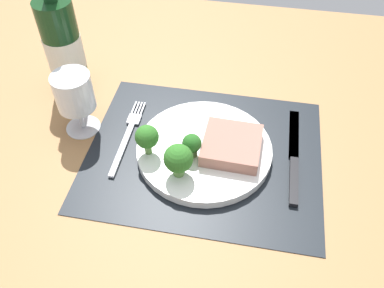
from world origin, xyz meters
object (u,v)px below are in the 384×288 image
(steak, at_px, (232,146))
(wine_glass, at_px, (75,95))
(knife, at_px, (294,161))
(plate, at_px, (204,149))
(fork, at_px, (128,135))
(wine_bottle, at_px, (63,45))

(steak, height_order, wine_glass, wine_glass)
(steak, distance_m, wine_glass, 0.29)
(knife, bearing_deg, steak, -175.09)
(plate, bearing_deg, wine_glass, 174.17)
(knife, bearing_deg, plate, -176.59)
(plate, bearing_deg, steak, -1.57)
(fork, xyz_separation_m, wine_bottle, (-0.16, 0.13, 0.09))
(steak, xyz_separation_m, fork, (-0.19, 0.02, -0.03))
(fork, distance_m, wine_bottle, 0.22)
(plate, distance_m, wine_glass, 0.25)
(plate, bearing_deg, fork, 174.44)
(wine_bottle, bearing_deg, wine_glass, -60.76)
(wine_bottle, xyz_separation_m, wine_glass, (0.06, -0.12, -0.02))
(fork, distance_m, wine_glass, 0.12)
(plate, xyz_separation_m, wine_glass, (-0.24, 0.02, 0.07))
(knife, bearing_deg, fork, 179.81)
(plate, height_order, wine_bottle, wine_bottle)
(plate, height_order, steak, steak)
(plate, distance_m, steak, 0.05)
(steak, bearing_deg, wine_bottle, 158.00)
(fork, height_order, knife, knife)
(plate, distance_m, wine_bottle, 0.34)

